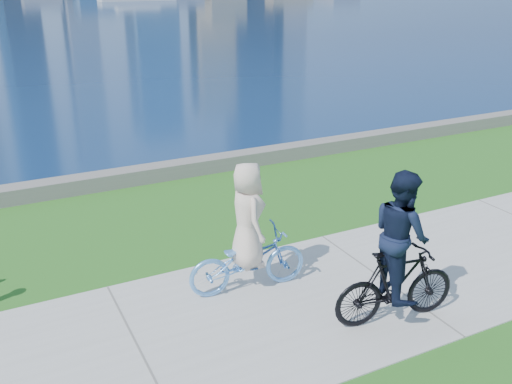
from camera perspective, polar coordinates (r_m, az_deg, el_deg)
ground at (r=7.90m, az=-11.63°, el=-15.18°), size 320.00×320.00×0.00m
concrete_path at (r=7.90m, az=-11.64°, el=-15.12°), size 80.00×3.50×0.02m
seawall at (r=13.29m, az=-19.07°, el=0.44°), size 90.00×0.50×0.35m
cyclist_woman at (r=8.63m, az=-0.85°, el=-5.25°), size 0.84×1.92×2.06m
cyclist_man at (r=8.04m, az=14.03°, el=-6.67°), size 0.80×1.89×2.23m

